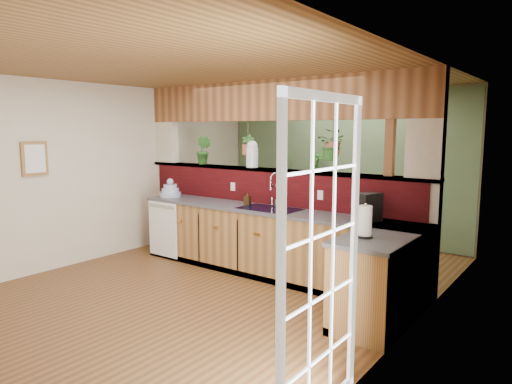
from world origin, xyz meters
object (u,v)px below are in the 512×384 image
Objects in this scene: faucet at (275,188)px; shelving_console at (302,208)px; soap_dispenser at (247,198)px; glass_jar at (252,154)px; dish_stack at (170,191)px; paper_towel at (365,222)px; coffee_maker at (368,208)px.

shelving_console is at bearing 112.13° from faucet.
glass_jar is (-0.15, 0.30, 0.59)m from soap_dispenser.
glass_jar is at bearing 18.26° from dish_stack.
faucet is 2.55× the size of soap_dispenser.
shelving_console is at bearing 129.85° from paper_towel.
paper_towel is at bearing -28.81° from faucet.
coffee_maker reaches higher than shelving_console.
dish_stack is at bearing -173.77° from faucet.
coffee_maker is at bearing -50.23° from shelving_console.
paper_towel is 0.20× the size of shelving_console.
glass_jar is at bearing 152.91° from paper_towel.
paper_towel is (3.50, -0.72, 0.06)m from dish_stack.
soap_dispenser is at bearing -82.93° from shelving_console.
glass_jar reaches higher than faucet.
shelving_console is (-0.86, 2.12, -0.65)m from faucet.
soap_dispenser is (1.42, 0.11, 0.00)m from dish_stack.
dish_stack is 3.21m from coffee_maker.
soap_dispenser reaches higher than shelving_console.
faucet is at bearing -21.56° from glass_jar.
coffee_maker is at bearing -7.21° from faucet.
soap_dispenser is at bearing -161.70° from coffee_maker.
soap_dispenser is 0.57× the size of coffee_maker.
dish_stack is 2.56m from shelving_console.
faucet is at bearing 151.19° from paper_towel.
faucet is 1.44× the size of coffee_maker.
coffee_maker is at bearing -2.90° from soap_dispenser.
dish_stack is at bearing -117.18° from shelving_console.
paper_towel is at bearing -47.80° from coffee_maker.
coffee_maker is 2.05m from glass_jar.
coffee_maker is at bearing -11.48° from glass_jar.
faucet is at bearing 6.23° from dish_stack.
faucet is 1.40m from coffee_maker.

